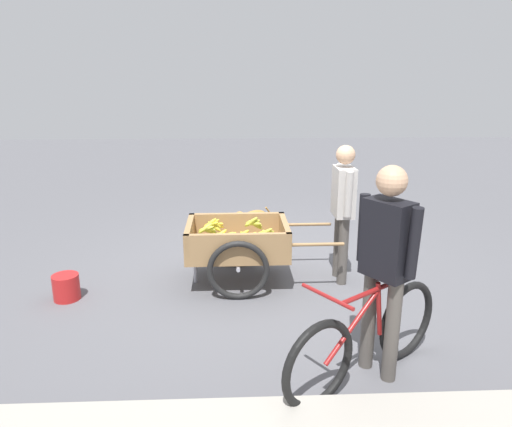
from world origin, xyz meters
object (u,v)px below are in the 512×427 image
fruit_cart (238,245)px  dog (252,217)px  cyclist_person (386,254)px  plastic_bucket (66,287)px  bicycle (367,338)px  vendor_person (343,202)px

fruit_cart → dog: fruit_cart is taller
fruit_cart → dog: size_ratio=3.07×
cyclist_person → dog: cyclist_person is taller
dog → plastic_bucket: (1.98, 1.95, -0.14)m
bicycle → cyclist_person: cyclist_person is taller
vendor_person → plastic_bucket: bearing=7.2°
fruit_cart → plastic_bucket: (1.77, 0.35, -0.31)m
vendor_person → dog: size_ratio=2.83×
vendor_person → bicycle: (0.20, 1.84, -0.55)m
dog → cyclist_person: bearing=104.4°
vendor_person → plastic_bucket: size_ratio=5.66×
cyclist_person → plastic_bucket: size_ratio=6.09×
bicycle → plastic_bucket: bearing=-28.4°
fruit_cart → cyclist_person: bearing=121.7°
vendor_person → bicycle: vendor_person is taller
dog → bicycle: bearing=102.1°
cyclist_person → plastic_bucket: cyclist_person is taller
vendor_person → fruit_cart: bearing=0.8°
plastic_bucket → bicycle: bearing=151.6°
vendor_person → dog: bearing=-59.5°
dog → fruit_cart: bearing=82.4°
dog → vendor_person: bearing=120.5°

